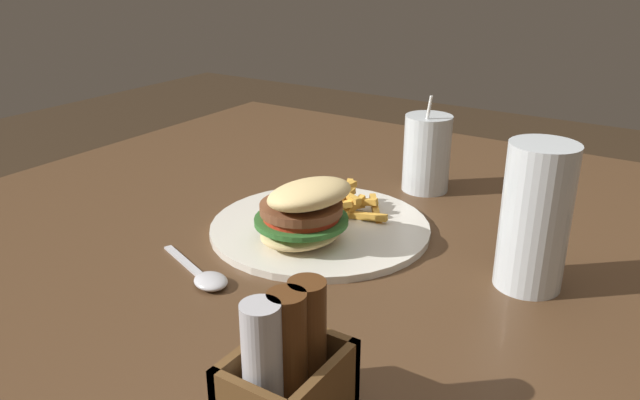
{
  "coord_description": "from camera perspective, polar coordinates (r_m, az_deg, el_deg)",
  "views": [
    {
      "loc": [
        0.65,
        0.38,
        1.15
      ],
      "look_at": [
        -0.02,
        -0.06,
        0.82
      ],
      "focal_mm": 35.0,
      "sensor_mm": 36.0,
      "label": 1
    }
  ],
  "objects": [
    {
      "name": "condiment_caddy",
      "position": [
        0.53,
        -3.05,
        -15.71
      ],
      "size": [
        0.1,
        0.08,
        0.13
      ],
      "color": "brown",
      "rests_on": "dining_table"
    },
    {
      "name": "juice_glass",
      "position": [
        1.03,
        9.72,
        3.89
      ],
      "size": [
        0.08,
        0.08,
        0.16
      ],
      "color": "silver",
      "rests_on": "dining_table"
    },
    {
      "name": "spoon",
      "position": [
        0.76,
        -10.26,
        -7.09
      ],
      "size": [
        0.08,
        0.15,
        0.01
      ],
      "rotation": [
        0.0,
        0.0,
        1.21
      ],
      "color": "silver",
      "rests_on": "dining_table"
    },
    {
      "name": "beer_glass",
      "position": [
        0.75,
        19.05,
        -1.72
      ],
      "size": [
        0.08,
        0.08,
        0.17
      ],
      "color": "silver",
      "rests_on": "dining_table"
    },
    {
      "name": "dining_table",
      "position": [
        0.89,
        2.27,
        -10.57
      ],
      "size": [
        1.21,
        1.29,
        0.78
      ],
      "color": "#4C331E",
      "rests_on": "ground_plane"
    },
    {
      "name": "meal_plate_near",
      "position": [
        0.85,
        -0.59,
        -1.72
      ],
      "size": [
        0.31,
        0.31,
        0.11
      ],
      "color": "silver",
      "rests_on": "dining_table"
    }
  ]
}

